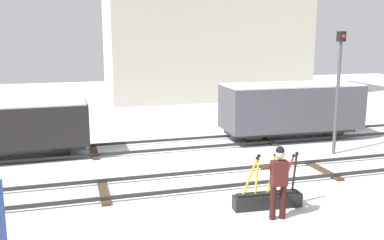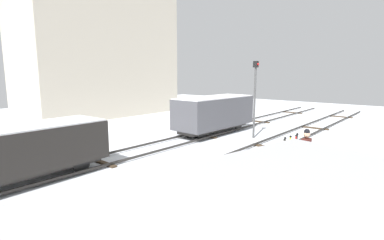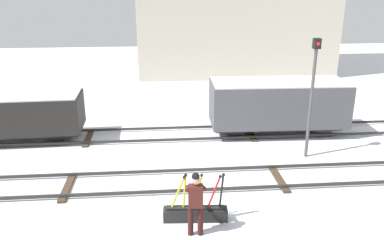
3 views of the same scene
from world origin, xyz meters
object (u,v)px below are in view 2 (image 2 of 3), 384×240
(switch_lever_frame, at_px, (287,166))
(freight_car_mid_siding, at_px, (215,112))
(signal_post, at_px, (255,92))
(freight_car_far_end, at_px, (22,150))
(rail_worker, at_px, (305,150))

(switch_lever_frame, relative_size, freight_car_mid_siding, 0.31)
(switch_lever_frame, bearing_deg, signal_post, 44.36)
(switch_lever_frame, height_order, freight_car_far_end, freight_car_far_end)
(signal_post, bearing_deg, switch_lever_frame, -139.51)
(rail_worker, bearing_deg, freight_car_mid_siding, 63.12)
(rail_worker, relative_size, freight_car_mid_siding, 0.31)
(switch_lever_frame, distance_m, freight_car_mid_siding, 7.83)
(signal_post, xyz_separation_m, freight_car_far_end, (-11.64, 2.56, -1.52))
(freight_car_far_end, xyz_separation_m, freight_car_mid_siding, (11.21, 0.00, 0.17))
(freight_car_far_end, distance_m, freight_car_mid_siding, 11.21)
(switch_lever_frame, distance_m, freight_car_far_end, 9.61)
(rail_worker, distance_m, freight_car_far_end, 9.98)
(rail_worker, bearing_deg, switch_lever_frame, 87.90)
(switch_lever_frame, bearing_deg, rail_worker, -92.10)
(rail_worker, height_order, signal_post, signal_post)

